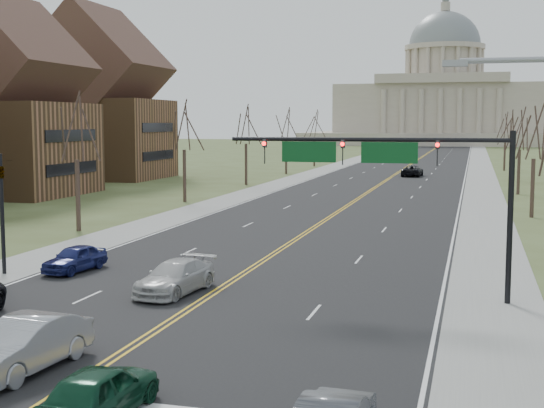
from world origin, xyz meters
The scene contains 28 objects.
ground centered at (0.00, 0.00, 0.00)m, with size 600.00×600.00×0.00m, color #4A562B.
road centered at (0.00, 110.00, 0.01)m, with size 20.00×380.00×0.01m, color black.
cross_road centered at (0.00, 6.00, 0.01)m, with size 120.00×14.00×0.01m, color black.
sidewalk_left centered at (-12.00, 110.00, 0.01)m, with size 4.00×380.00×0.03m, color gray.
sidewalk_right centered at (12.00, 110.00, 0.01)m, with size 4.00×380.00×0.03m, color gray.
center_line centered at (0.00, 110.00, 0.01)m, with size 0.42×380.00×0.01m, color gold.
edge_line_left centered at (-9.80, 110.00, 0.01)m, with size 0.15×380.00×0.01m, color silver.
edge_line_right centered at (9.80, 110.00, 0.01)m, with size 0.15×380.00×0.01m, color silver.
capitol centered at (0.00, 249.91, 14.20)m, with size 90.00×60.00×50.00m.
signal_mast centered at (7.45, 13.50, 5.76)m, with size 12.12×0.44×7.20m.
signal_left centered at (-11.50, 13.50, 3.71)m, with size 0.32×0.36×6.00m.
tree_l_0 centered at (-15.50, 28.00, 6.94)m, with size 3.96×3.96×9.00m.
tree_r_1 centered at (15.50, 44.00, 6.55)m, with size 3.74×3.74×8.50m.
tree_l_1 centered at (-15.50, 48.00, 6.94)m, with size 3.96×3.96×9.00m.
tree_r_2 centered at (15.50, 64.00, 6.55)m, with size 3.74×3.74×8.50m.
tree_l_2 centered at (-15.50, 68.00, 6.94)m, with size 3.96×3.96×9.00m.
tree_r_3 centered at (15.50, 84.00, 6.55)m, with size 3.74×3.74×8.50m.
tree_l_3 centered at (-15.50, 88.00, 6.94)m, with size 3.96×3.96×9.00m.
tree_r_4 centered at (15.50, 104.00, 6.55)m, with size 3.74×3.74×8.50m.
tree_l_4 centered at (-15.50, 108.00, 6.94)m, with size 3.96×3.96×9.00m.
bldg_left_mid centered at (-36.00, 50.00, 8.54)m, with size 15.10×14.28×20.75m.
bldg_left_far centered at (-38.00, 74.00, 9.54)m, with size 17.10×14.28×23.25m.
car_nb_inner_lead centered at (1.96, -2.10, 0.73)m, with size 1.70×4.23×1.44m, color #0D3923.
car_sb_inner_lead centered at (-2.02, 0.72, 0.83)m, with size 1.72×4.94×1.63m, color #A8AAB1.
car_sb_inner_second centered at (-1.64, 11.75, 0.72)m, with size 2.00×4.91×1.43m, color #B2B2B2.
car_sb_outer_second centered at (-8.41, 14.98, 0.68)m, with size 1.58×3.92×1.33m, color navy.
car_far_nb centered at (2.66, 87.89, 0.78)m, with size 2.53×5.49×1.53m, color black.
car_far_sb centered at (-2.07, 139.44, 0.84)m, with size 1.95×4.84×1.65m, color #4A4C51.
Camera 1 is at (11.01, -18.91, 7.55)m, focal length 50.00 mm.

